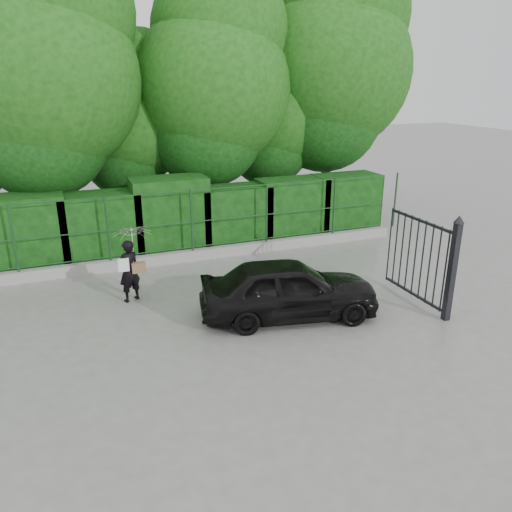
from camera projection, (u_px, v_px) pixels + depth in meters
name	position (u px, v px, depth m)	size (l,w,h in m)	color
ground	(229.00, 331.00, 10.43)	(80.00, 80.00, 0.00)	gray
kerb	(180.00, 257.00, 14.33)	(14.00, 0.25, 0.30)	#9E9E99
fence	(185.00, 221.00, 14.05)	(14.13, 0.06, 1.80)	#183F1D
hedge	(171.00, 220.00, 14.93)	(14.20, 1.20, 2.27)	black
trees	(184.00, 90.00, 16.05)	(17.10, 6.15, 8.08)	black
gate	(437.00, 262.00, 10.97)	(0.22, 2.33, 2.36)	black
woman	(132.00, 253.00, 11.56)	(0.92, 0.92, 1.77)	black
car	(289.00, 289.00, 10.89)	(1.56, 3.88, 1.32)	black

